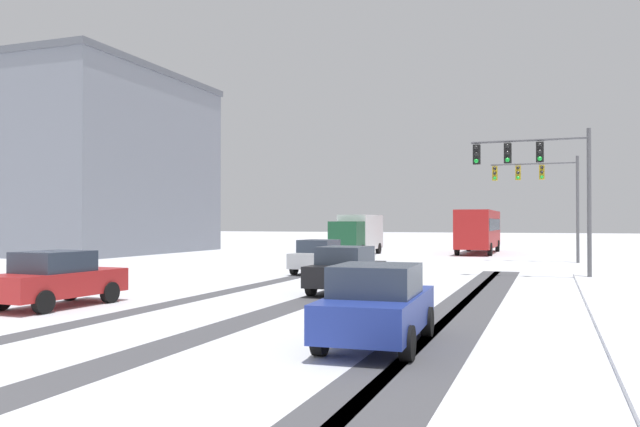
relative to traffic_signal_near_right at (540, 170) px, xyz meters
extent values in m
cube|color=#4C4C51|center=(-1.61, -11.72, -4.75)|extent=(1.20, 30.09, 0.01)
cube|color=#4C4C51|center=(-6.74, -11.72, -4.75)|extent=(1.10, 30.09, 0.01)
cube|color=#4C4C51|center=(-10.35, -11.72, -4.75)|extent=(0.83, 30.09, 0.01)
cube|color=#4C4C51|center=(-2.34, -11.72, -4.75)|extent=(0.84, 30.09, 0.01)
cylinder|color=#56565B|center=(1.98, -0.05, -1.51)|extent=(0.18, 0.18, 6.50)
cylinder|color=#56565B|center=(-0.50, 0.04, 1.34)|extent=(4.97, 0.29, 0.12)
cube|color=black|center=(0.00, 0.02, 0.79)|extent=(0.33, 0.25, 0.90)
sphere|color=black|center=(-0.01, -0.14, 1.09)|extent=(0.20, 0.20, 0.20)
sphere|color=black|center=(-0.01, -0.14, 0.79)|extent=(0.20, 0.20, 0.20)
sphere|color=green|center=(-0.01, -0.14, 0.49)|extent=(0.20, 0.20, 0.20)
cube|color=black|center=(-1.37, 0.07, 0.79)|extent=(0.33, 0.25, 0.90)
sphere|color=black|center=(-1.37, -0.09, 1.09)|extent=(0.20, 0.20, 0.20)
sphere|color=black|center=(-1.37, -0.09, 0.79)|extent=(0.20, 0.20, 0.20)
sphere|color=green|center=(-1.37, -0.09, 0.49)|extent=(0.20, 0.20, 0.20)
cube|color=black|center=(-2.73, 0.11, 0.79)|extent=(0.33, 0.25, 0.90)
sphere|color=black|center=(-2.74, -0.05, 1.09)|extent=(0.20, 0.20, 0.20)
sphere|color=black|center=(-2.74, -0.05, 0.79)|extent=(0.20, 0.20, 0.20)
sphere|color=green|center=(-2.74, -0.05, 0.49)|extent=(0.20, 0.20, 0.20)
cylinder|color=#56565B|center=(1.98, 11.95, -1.51)|extent=(0.18, 0.18, 6.50)
cylinder|color=#56565B|center=(-0.57, 11.94, 1.34)|extent=(5.10, 0.15, 0.12)
cube|color=#B79319|center=(-0.06, 11.94, 0.79)|extent=(0.32, 0.24, 0.90)
sphere|color=black|center=(-0.06, 11.78, 1.09)|extent=(0.20, 0.20, 0.20)
sphere|color=black|center=(-0.06, 11.78, 0.79)|extent=(0.20, 0.20, 0.20)
sphere|color=green|center=(-0.06, 11.78, 0.49)|extent=(0.20, 0.20, 0.20)
cube|color=#B79319|center=(-1.46, 11.93, 0.79)|extent=(0.32, 0.24, 0.90)
sphere|color=black|center=(-1.46, 11.77, 1.09)|extent=(0.20, 0.20, 0.20)
sphere|color=black|center=(-1.46, 11.77, 0.79)|extent=(0.20, 0.20, 0.20)
sphere|color=green|center=(-1.46, 11.77, 0.49)|extent=(0.20, 0.20, 0.20)
cube|color=#B79319|center=(-2.86, 11.93, 0.79)|extent=(0.32, 0.24, 0.90)
sphere|color=black|center=(-2.86, 11.77, 1.09)|extent=(0.20, 0.20, 0.20)
sphere|color=black|center=(-2.86, 11.77, 0.79)|extent=(0.20, 0.20, 0.20)
sphere|color=green|center=(-2.86, 11.77, 0.49)|extent=(0.20, 0.20, 0.20)
cube|color=#B7BABF|center=(-10.03, -0.78, -4.09)|extent=(1.77, 4.13, 0.70)
cube|color=#2D3847|center=(-10.03, -0.93, -3.44)|extent=(1.59, 1.93, 0.60)
cylinder|color=black|center=(-10.82, 0.51, -4.44)|extent=(0.23, 0.64, 0.64)
cylinder|color=black|center=(-9.20, 0.48, -4.44)|extent=(0.23, 0.64, 0.64)
cylinder|color=black|center=(-10.86, -2.03, -4.44)|extent=(0.23, 0.64, 0.64)
cylinder|color=black|center=(-9.25, -2.06, -4.44)|extent=(0.23, 0.64, 0.64)
cube|color=black|center=(-6.26, -8.41, -4.09)|extent=(1.82, 4.15, 0.70)
cube|color=#2D3847|center=(-6.26, -8.56, -3.44)|extent=(1.62, 1.95, 0.60)
cylinder|color=black|center=(-7.03, -7.12, -4.44)|extent=(0.24, 0.65, 0.64)
cylinder|color=black|center=(-5.41, -7.17, -4.44)|extent=(0.24, 0.65, 0.64)
cylinder|color=black|center=(-7.10, -9.66, -4.44)|extent=(0.24, 0.65, 0.64)
cylinder|color=black|center=(-5.49, -9.71, -4.44)|extent=(0.24, 0.65, 0.64)
cube|color=red|center=(-13.08, -14.71, -4.09)|extent=(1.93, 4.19, 0.70)
cube|color=#2D3847|center=(-13.09, -14.86, -3.44)|extent=(1.67, 1.99, 0.60)
cylinder|color=black|center=(-13.82, -13.40, -4.44)|extent=(0.26, 0.65, 0.64)
cylinder|color=black|center=(-12.21, -13.49, -4.44)|extent=(0.26, 0.65, 0.64)
cylinder|color=black|center=(-13.96, -15.93, -4.44)|extent=(0.26, 0.65, 0.64)
cylinder|color=black|center=(-12.35, -16.03, -4.44)|extent=(0.26, 0.65, 0.64)
cube|color=#233899|center=(-2.84, -17.15, -4.09)|extent=(1.88, 4.17, 0.70)
cube|color=#2D3847|center=(-2.83, -17.30, -3.44)|extent=(1.64, 1.97, 0.60)
cylinder|color=black|center=(-3.70, -15.91, -4.44)|extent=(0.25, 0.65, 0.64)
cylinder|color=black|center=(-2.09, -15.84, -4.44)|extent=(0.25, 0.65, 0.64)
cylinder|color=black|center=(-3.59, -18.45, -4.44)|extent=(0.25, 0.65, 0.64)
cylinder|color=black|center=(-1.98, -18.38, -4.44)|extent=(0.25, 0.65, 0.64)
cube|color=#B21E1E|center=(-4.93, 22.19, -2.83)|extent=(2.50, 11.00, 2.90)
cube|color=#283342|center=(-4.93, 22.19, -2.48)|extent=(2.54, 10.12, 0.90)
cylinder|color=black|center=(-3.74, 18.34, -4.28)|extent=(0.30, 0.96, 0.96)
cylinder|color=black|center=(-6.12, 18.34, -4.28)|extent=(0.30, 0.96, 0.96)
cylinder|color=black|center=(-3.75, 25.49, -4.28)|extent=(0.30, 0.96, 0.96)
cylinder|color=black|center=(-6.12, 25.49, -4.28)|extent=(0.30, 0.96, 0.96)
cube|color=#194C2D|center=(-13.22, 13.53, -3.29)|extent=(2.11, 2.21, 2.10)
cube|color=silver|center=(-13.24, 17.23, -3.04)|extent=(2.23, 5.21, 2.60)
cylinder|color=black|center=(-12.21, 13.98, -4.34)|extent=(0.28, 0.84, 0.84)
cylinder|color=black|center=(-14.23, 13.97, -4.34)|extent=(0.28, 0.84, 0.84)
cylinder|color=black|center=(-12.23, 18.67, -4.34)|extent=(0.28, 0.84, 0.84)
cylinder|color=black|center=(-14.26, 18.66, -4.34)|extent=(0.28, 0.84, 0.84)
cube|color=gray|center=(-40.24, 12.56, 2.22)|extent=(24.79, 18.20, 13.95)
cube|color=slate|center=(-40.24, 12.56, 9.44)|extent=(25.09, 18.50, 0.50)
camera|label=1|loc=(0.40, -29.41, -2.30)|focal=35.53mm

